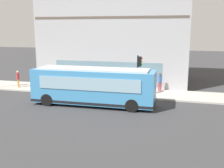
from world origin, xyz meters
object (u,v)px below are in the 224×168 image
Objects in this scene: pedestrian_by_light_pole at (18,78)px; pedestrian_walking_along_curb at (95,78)px; pedestrian_near_building_entrance at (160,80)px; newspaper_vending_box at (86,84)px; fire_hydrant at (114,89)px; city_bus_nearside at (93,87)px; pedestrian_near_hydrant at (33,75)px; traffic_light_near_corner at (139,68)px.

pedestrian_walking_along_curb is at bearing -73.75° from pedestrian_by_light_pole.
pedestrian_near_building_entrance is 7.55m from newspaper_vending_box.
city_bus_nearside is at bearing 168.72° from fire_hydrant.
city_bus_nearside is 10.79m from pedestrian_near_hydrant.
city_bus_nearside is at bearing 137.48° from traffic_light_near_corner.
pedestrian_by_light_pole is at bearing 67.97° from city_bus_nearside.
pedestrian_walking_along_curb is at bearing -88.32° from pedestrian_near_hydrant.
pedestrian_near_hydrant is at bearing 90.11° from pedestrian_near_building_entrance.
pedestrian_near_building_entrance is at bearing -39.27° from city_bus_nearside.
pedestrian_by_light_pole is 1.01× the size of pedestrian_near_hydrant.
pedestrian_near_building_entrance is 2.03× the size of newspaper_vending_box.
pedestrian_near_hydrant reaches higher than newspaper_vending_box.
city_bus_nearside is 6.11× the size of pedestrian_walking_along_curb.
pedestrian_walking_along_curb is 1.20m from newspaper_vending_box.
newspaper_vending_box is (-0.76, 0.79, -0.49)m from pedestrian_walking_along_curb.
city_bus_nearside is 7.71m from pedestrian_near_building_entrance.
fire_hydrant is (0.44, 2.41, -2.22)m from traffic_light_near_corner.
pedestrian_near_hydrant is at bearing -16.30° from pedestrian_by_light_pole.
fire_hydrant is (3.91, -0.78, -1.04)m from city_bus_nearside.
newspaper_vending_box is at bearing -77.87° from pedestrian_by_light_pole.
city_bus_nearside reaches higher than pedestrian_by_light_pole.
pedestrian_by_light_pole is 1.06× the size of pedestrian_walking_along_curb.
pedestrian_near_hydrant is at bearing 78.31° from fire_hydrant.
pedestrian_near_hydrant is at bearing 85.04° from newspaper_vending_box.
city_bus_nearside is 4.86m from traffic_light_near_corner.
pedestrian_by_light_pole is at bearing 90.14° from fire_hydrant.
traffic_light_near_corner is at bearing -91.83° from pedestrian_by_light_pole.
pedestrian_by_light_pole reaches higher than fire_hydrant.
traffic_light_near_corner is at bearing 145.85° from pedestrian_near_building_entrance.
pedestrian_walking_along_curb is at bearing 88.43° from pedestrian_near_building_entrance.
pedestrian_near_hydrant is 6.42m from newspaper_vending_box.
pedestrian_near_building_entrance is at bearing -91.57° from pedestrian_walking_along_curb.
city_bus_nearside is 13.62× the size of fire_hydrant.
pedestrian_by_light_pole is (-0.03, 10.38, 0.65)m from fire_hydrant.
pedestrian_near_building_entrance is at bearing -63.39° from fire_hydrant.
pedestrian_near_building_entrance reaches higher than pedestrian_near_hydrant.
traffic_light_near_corner reaches higher than pedestrian_walking_along_curb.
pedestrian_near_building_entrance is (2.05, -4.09, 0.70)m from fire_hydrant.
newspaper_vending_box is (5.38, 2.63, -0.95)m from city_bus_nearside.
traffic_light_near_corner reaches higher than pedestrian_near_hydrant.
city_bus_nearside is at bearing -153.96° from newspaper_vending_box.
fire_hydrant is 3.72m from newspaper_vending_box.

